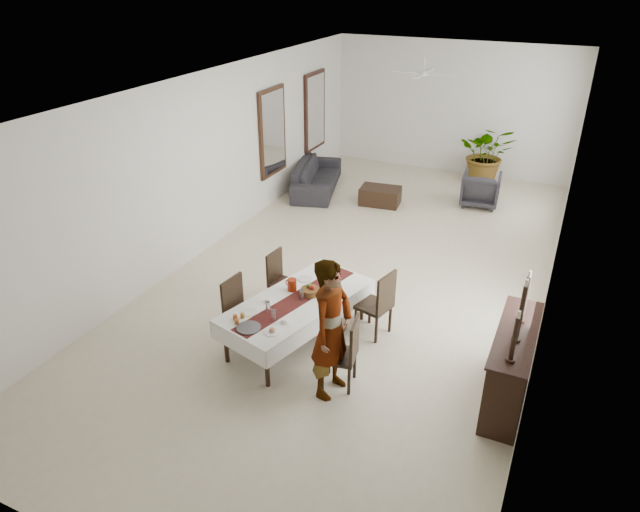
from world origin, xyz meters
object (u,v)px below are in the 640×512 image
at_px(dining_table_top, 297,301).
at_px(sideboard_body, 511,367).
at_px(woman, 331,329).
at_px(red_pitcher, 292,285).
at_px(sofa, 317,176).

distance_m(dining_table_top, sideboard_body, 2.91).
xyz_separation_m(woman, sideboard_body, (2.04, 0.77, -0.45)).
height_order(red_pitcher, woman, woman).
relative_size(dining_table_top, woman, 1.15).
bearing_deg(dining_table_top, woman, -27.25).
relative_size(sideboard_body, sofa, 0.70).
xyz_separation_m(red_pitcher, sofa, (-2.14, 5.38, -0.43)).
distance_m(red_pitcher, sofa, 5.81).
distance_m(red_pitcher, sideboard_body, 3.10).
relative_size(woman, sofa, 0.82).
bearing_deg(sofa, woman, -169.36).
distance_m(red_pitcher, woman, 1.44).
bearing_deg(sideboard_body, dining_table_top, 179.51).
relative_size(red_pitcher, sideboard_body, 0.11).
xyz_separation_m(dining_table_top, woman, (0.87, -0.80, 0.28)).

